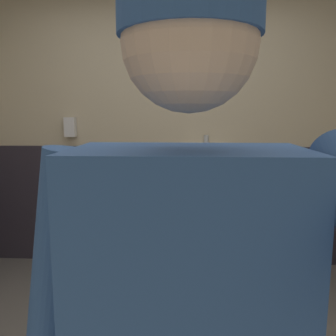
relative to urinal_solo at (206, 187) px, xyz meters
The scene contains 4 objects.
wall_back 0.63m from the urinal_solo, 145.39° to the left, with size 4.42×0.12×2.55m, color beige.
wainscot_band_back 0.41m from the urinal_solo, 155.57° to the left, with size 3.82×0.03×1.13m, color #2D2833.
urinal_solo is the anchor object (origin of this frame).
soap_dispenser 1.38m from the urinal_solo, behind, with size 0.10×0.07×0.18m, color silver.
Camera 1 is at (0.13, -1.58, 1.44)m, focal length 37.35 mm.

